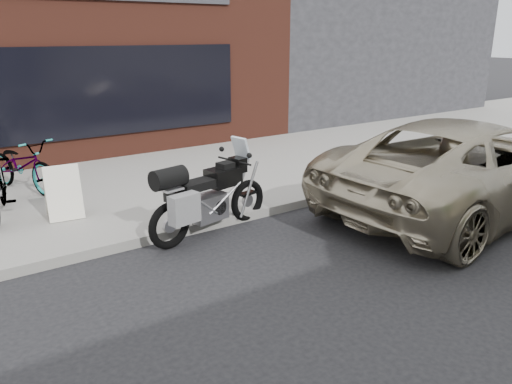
{
  "coord_description": "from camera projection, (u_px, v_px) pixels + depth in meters",
  "views": [
    {
      "loc": [
        -3.98,
        -2.42,
        2.96
      ],
      "look_at": [
        -0.23,
        3.04,
        0.85
      ],
      "focal_mm": 35.0,
      "sensor_mm": 36.0,
      "label": 1
    }
  ],
  "objects": [
    {
      "name": "motorcycle",
      "position": [
        204.0,
        198.0,
        7.44
      ],
      "size": [
        2.24,
        1.0,
        1.43
      ],
      "rotation": [
        0.0,
        0.0,
        0.2
      ],
      "color": "black",
      "rests_on": "ground"
    },
    {
      "name": "neighbour_building",
      "position": [
        311.0,
        32.0,
        20.42
      ],
      "size": [
        10.0,
        10.0,
        6.0
      ],
      "primitive_type": "cube",
      "color": "#27272B",
      "rests_on": "ground"
    },
    {
      "name": "near_sidewalk",
      "position": [
        158.0,
        178.0,
        10.42
      ],
      "size": [
        44.0,
        6.0,
        0.15
      ],
      "primitive_type": "cube",
      "color": "gray",
      "rests_on": "ground"
    },
    {
      "name": "bicycle_front",
      "position": [
        22.0,
        165.0,
        9.18
      ],
      "size": [
        1.37,
        2.01,
        1.0
      ],
      "primitive_type": "imported",
      "rotation": [
        0.0,
        0.0,
        0.41
      ],
      "color": "gray",
      "rests_on": "near_sidewalk"
    },
    {
      "name": "minivan",
      "position": [
        467.0,
        166.0,
        8.51
      ],
      "size": [
        5.89,
        2.97,
        1.6
      ],
      "primitive_type": "imported",
      "rotation": [
        0.0,
        0.0,
        1.63
      ],
      "color": "tan",
      "rests_on": "ground"
    },
    {
      "name": "sandwich_sign",
      "position": [
        63.0,
        191.0,
        7.89
      ],
      "size": [
        0.59,
        0.55,
        0.85
      ],
      "rotation": [
        0.0,
        0.0,
        -0.12
      ],
      "color": "white",
      "rests_on": "near_sidewalk"
    },
    {
      "name": "ground",
      "position": [
        449.0,
        346.0,
        4.94
      ],
      "size": [
        120.0,
        120.0,
        0.0
      ],
      "primitive_type": "plane",
      "color": "black",
      "rests_on": "ground"
    }
  ]
}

